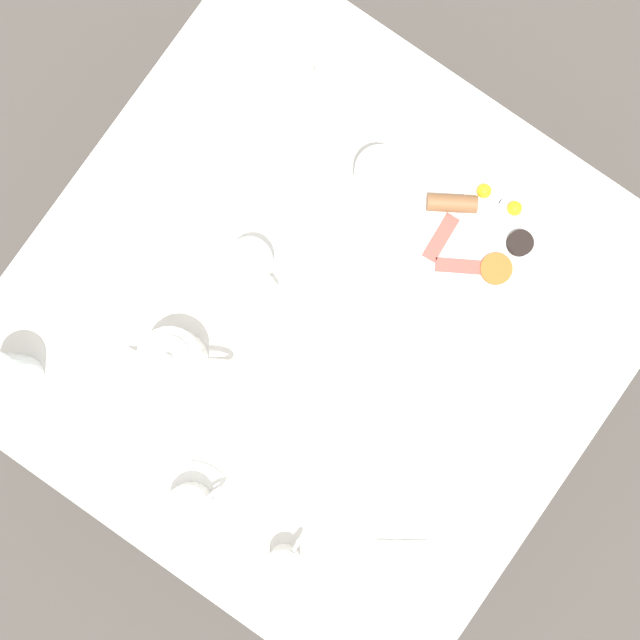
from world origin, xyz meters
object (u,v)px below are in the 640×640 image
object	(u,v)px
teapot_far	(284,73)
teacup_with_saucer_left	(192,507)
teacup_with_saucer_right	(251,263)
knife_by_plate	(494,429)
water_glass_short	(7,378)
fork_by_plate	(279,448)
breakfast_plate	(480,230)
spoon_for_tea	(200,182)
teapot_near	(174,360)
creamer_jug	(284,562)
napkin_folded	(401,582)
water_glass_tall	(378,179)

from	to	relation	value
teapot_far	teacup_with_saucer_left	xyz separation A→B (m)	(-0.70, -0.30, -0.02)
teacup_with_saucer_right	knife_by_plate	size ratio (longest dim) A/B	0.68
teacup_with_saucer_left	knife_by_plate	xyz separation A→B (m)	(0.41, -0.35, -0.03)
water_glass_short	teacup_with_saucer_left	bearing A→B (deg)	-90.76
knife_by_plate	fork_by_plate	bearing A→B (deg)	130.03
breakfast_plate	teacup_with_saucer_left	xyz separation A→B (m)	(-0.68, 0.14, 0.02)
teacup_with_saucer_right	spoon_for_tea	bearing A→B (deg)	67.43
breakfast_plate	spoon_for_tea	size ratio (longest dim) A/B	1.96
teapot_near	spoon_for_tea	bearing A→B (deg)	-93.86
breakfast_plate	teacup_with_saucer_right	world-z (taller)	teacup_with_saucer_right
teapot_far	water_glass_short	world-z (taller)	water_glass_short
teacup_with_saucer_left	teapot_near	bearing A→B (deg)	41.79
teapot_far	water_glass_short	size ratio (longest dim) A/B	1.38
teapot_near	fork_by_plate	size ratio (longest dim) A/B	1.20
teapot_far	teacup_with_saucer_left	size ratio (longest dim) A/B	1.35
teapot_near	creamer_jug	distance (m)	0.39
napkin_folded	fork_by_plate	world-z (taller)	napkin_folded
water_glass_tall	fork_by_plate	world-z (taller)	water_glass_tall
water_glass_short	napkin_folded	world-z (taller)	water_glass_short
teacup_with_saucer_left	water_glass_short	size ratio (longest dim) A/B	1.02
breakfast_plate	spoon_for_tea	distance (m)	0.50
teapot_near	water_glass_short	distance (m)	0.28
breakfast_plate	water_glass_short	bearing A→B (deg)	142.88
teapot_near	teapot_far	bearing A→B (deg)	-107.94
teapot_far	creamer_jug	xyz separation A→B (m)	(-0.69, -0.49, -0.02)
teacup_with_saucer_right	creamer_jug	world-z (taller)	teacup_with_saucer_right
water_glass_tall	teacup_with_saucer_right	bearing A→B (deg)	157.47
water_glass_tall	spoon_for_tea	world-z (taller)	water_glass_tall
teacup_with_saucer_left	fork_by_plate	distance (m)	0.18
creamer_jug	napkin_folded	bearing A→B (deg)	-66.31
teapot_near	knife_by_plate	bearing A→B (deg)	170.21
napkin_folded	water_glass_short	bearing A→B (deg)	97.06
breakfast_plate	teacup_with_saucer_right	bearing A→B (deg)	133.61
water_glass_tall	creamer_jug	size ratio (longest dim) A/B	1.69
breakfast_plate	teapot_far	xyz separation A→B (m)	(0.02, 0.44, 0.04)
teacup_with_saucer_right	teacup_with_saucer_left	bearing A→B (deg)	-158.34
knife_by_plate	spoon_for_tea	bearing A→B (deg)	84.74
teacup_with_saucer_right	water_glass_tall	bearing A→B (deg)	-22.53
creamer_jug	knife_by_plate	bearing A→B (deg)	-23.59
teacup_with_saucer_right	napkin_folded	world-z (taller)	teacup_with_saucer_right
teapot_far	knife_by_plate	world-z (taller)	teapot_far
teacup_with_saucer_left	knife_by_plate	bearing A→B (deg)	-41.02
knife_by_plate	breakfast_plate	bearing A→B (deg)	38.35
breakfast_plate	teapot_far	size ratio (longest dim) A/B	1.38
teacup_with_saucer_left	water_glass_short	bearing A→B (deg)	89.24
teacup_with_saucer_left	knife_by_plate	world-z (taller)	teacup_with_saucer_left
fork_by_plate	spoon_for_tea	size ratio (longest dim) A/B	1.04
creamer_jug	knife_by_plate	world-z (taller)	creamer_jug
breakfast_plate	water_glass_short	xyz separation A→B (m)	(-0.68, 0.51, 0.06)
creamer_jug	knife_by_plate	xyz separation A→B (m)	(0.39, -0.17, -0.03)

